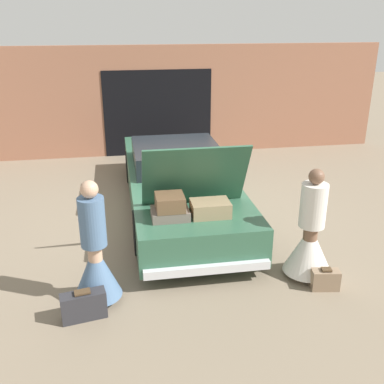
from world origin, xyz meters
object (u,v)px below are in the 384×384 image
at_px(person_right, 310,240).
at_px(suitcase_beside_right_person, 325,279).
at_px(suitcase_beside_left_person, 84,306).
at_px(car, 179,182).
at_px(person_left, 96,260).

distance_m(person_right, suitcase_beside_right_person, 0.57).
bearing_deg(person_right, suitcase_beside_left_person, 94.31).
distance_m(person_right, suitcase_beside_left_person, 3.15).
bearing_deg(car, suitcase_beside_left_person, -117.36).
height_order(person_left, suitcase_beside_left_person, person_left).
bearing_deg(suitcase_beside_left_person, person_right, 8.69).
bearing_deg(person_left, suitcase_beside_right_person, 90.35).
relative_size(car, suitcase_beside_left_person, 9.62).
relative_size(person_right, suitcase_beside_right_person, 4.06).
relative_size(car, person_right, 3.41).
bearing_deg(person_right, suitcase_beside_right_person, -168.97).
height_order(car, suitcase_beside_right_person, car).
xyz_separation_m(car, suitcase_beside_right_person, (1.57, -3.04, -0.41)).
bearing_deg(car, person_left, -117.71).
xyz_separation_m(person_left, suitcase_beside_right_person, (3.02, -0.26, -0.45)).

